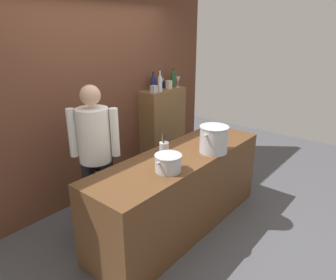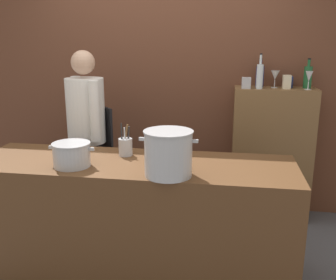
{
  "view_description": "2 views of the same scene",
  "coord_description": "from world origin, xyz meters",
  "px_view_note": "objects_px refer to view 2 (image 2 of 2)",
  "views": [
    {
      "loc": [
        -2.41,
        -1.83,
        2.19
      ],
      "look_at": [
        0.1,
        0.26,
        0.98
      ],
      "focal_mm": 32.5,
      "sensor_mm": 36.0,
      "label": 1
    },
    {
      "loc": [
        0.66,
        -2.51,
        1.75
      ],
      "look_at": [
        0.2,
        0.37,
        0.97
      ],
      "focal_mm": 40.63,
      "sensor_mm": 36.0,
      "label": 2
    }
  ],
  "objects_px": {
    "spice_tin_cream": "(287,82)",
    "spice_tin_navy": "(288,82)",
    "wine_glass_short": "(309,77)",
    "spice_tin_silver": "(246,83)",
    "wine_bottle_green": "(308,77)",
    "wine_glass_tall": "(275,76)",
    "wine_bottle_cobalt": "(260,76)",
    "chef": "(87,129)",
    "wine_bottle_clear": "(260,76)",
    "utensil_crock": "(125,146)",
    "stockpot_large": "(168,153)",
    "stockpot_small": "(72,155)"
  },
  "relations": [
    {
      "from": "spice_tin_cream",
      "to": "spice_tin_navy",
      "type": "bearing_deg",
      "value": 77.8
    },
    {
      "from": "wine_glass_short",
      "to": "spice_tin_silver",
      "type": "bearing_deg",
      "value": 179.24
    },
    {
      "from": "wine_bottle_green",
      "to": "spice_tin_silver",
      "type": "relative_size",
      "value": 2.69
    },
    {
      "from": "wine_glass_tall",
      "to": "wine_bottle_cobalt",
      "type": "bearing_deg",
      "value": 162.56
    },
    {
      "from": "spice_tin_navy",
      "to": "spice_tin_cream",
      "type": "height_order",
      "value": "spice_tin_cream"
    },
    {
      "from": "chef",
      "to": "wine_bottle_clear",
      "type": "bearing_deg",
      "value": -116.46
    },
    {
      "from": "chef",
      "to": "utensil_crock",
      "type": "distance_m",
      "value": 0.74
    },
    {
      "from": "wine_glass_short",
      "to": "spice_tin_cream",
      "type": "distance_m",
      "value": 0.2
    },
    {
      "from": "stockpot_large",
      "to": "wine_glass_short",
      "type": "height_order",
      "value": "wine_glass_short"
    },
    {
      "from": "chef",
      "to": "stockpot_large",
      "type": "xyz_separation_m",
      "value": [
        0.89,
        -0.92,
        0.08
      ]
    },
    {
      "from": "wine_bottle_cobalt",
      "to": "wine_bottle_clear",
      "type": "xyz_separation_m",
      "value": [
        -0.01,
        -0.14,
        0.02
      ]
    },
    {
      "from": "wine_glass_tall",
      "to": "spice_tin_cream",
      "type": "xyz_separation_m",
      "value": [
        0.1,
        -0.06,
        -0.05
      ]
    },
    {
      "from": "utensil_crock",
      "to": "spice_tin_navy",
      "type": "xyz_separation_m",
      "value": [
        1.3,
        1.11,
        0.39
      ]
    },
    {
      "from": "stockpot_large",
      "to": "spice_tin_navy",
      "type": "relative_size",
      "value": 3.56
    },
    {
      "from": "spice_tin_navy",
      "to": "spice_tin_silver",
      "type": "bearing_deg",
      "value": -160.17
    },
    {
      "from": "spice_tin_silver",
      "to": "chef",
      "type": "bearing_deg",
      "value": -163.22
    },
    {
      "from": "stockpot_small",
      "to": "spice_tin_navy",
      "type": "relative_size",
      "value": 3.05
    },
    {
      "from": "stockpot_small",
      "to": "wine_bottle_cobalt",
      "type": "bearing_deg",
      "value": 46.28
    },
    {
      "from": "wine_bottle_cobalt",
      "to": "wine_bottle_clear",
      "type": "bearing_deg",
      "value": -94.88
    },
    {
      "from": "wine_bottle_clear",
      "to": "wine_glass_tall",
      "type": "bearing_deg",
      "value": 34.09
    },
    {
      "from": "wine_bottle_cobalt",
      "to": "wine_glass_tall",
      "type": "relative_size",
      "value": 1.66
    },
    {
      "from": "wine_bottle_green",
      "to": "spice_tin_navy",
      "type": "xyz_separation_m",
      "value": [
        -0.17,
        0.04,
        -0.05
      ]
    },
    {
      "from": "wine_bottle_green",
      "to": "wine_glass_tall",
      "type": "height_order",
      "value": "wine_bottle_green"
    },
    {
      "from": "wine_glass_short",
      "to": "utensil_crock",
      "type": "bearing_deg",
      "value": -146.83
    },
    {
      "from": "stockpot_small",
      "to": "wine_bottle_cobalt",
      "type": "height_order",
      "value": "wine_bottle_cobalt"
    },
    {
      "from": "wine_bottle_clear",
      "to": "spice_tin_silver",
      "type": "xyz_separation_m",
      "value": [
        -0.12,
        0.01,
        -0.07
      ]
    },
    {
      "from": "stockpot_small",
      "to": "wine_bottle_green",
      "type": "bearing_deg",
      "value": 37.74
    },
    {
      "from": "stockpot_small",
      "to": "spice_tin_navy",
      "type": "xyz_separation_m",
      "value": [
        1.6,
        1.41,
        0.37
      ]
    },
    {
      "from": "chef",
      "to": "spice_tin_cream",
      "type": "height_order",
      "value": "chef"
    },
    {
      "from": "spice_tin_cream",
      "to": "stockpot_large",
      "type": "bearing_deg",
      "value": -123.03
    },
    {
      "from": "wine_bottle_clear",
      "to": "wine_glass_tall",
      "type": "xyz_separation_m",
      "value": [
        0.15,
        0.1,
        -0.01
      ]
    },
    {
      "from": "wine_bottle_clear",
      "to": "spice_tin_cream",
      "type": "height_order",
      "value": "wine_bottle_clear"
    },
    {
      "from": "stockpot_large",
      "to": "stockpot_small",
      "type": "xyz_separation_m",
      "value": [
        -0.68,
        0.08,
        -0.06
      ]
    },
    {
      "from": "stockpot_large",
      "to": "wine_glass_short",
      "type": "xyz_separation_m",
      "value": [
        1.08,
        1.34,
        0.37
      ]
    },
    {
      "from": "stockpot_large",
      "to": "wine_bottle_clear",
      "type": "height_order",
      "value": "wine_bottle_clear"
    },
    {
      "from": "spice_tin_silver",
      "to": "wine_bottle_clear",
      "type": "bearing_deg",
      "value": -6.07
    },
    {
      "from": "stockpot_large",
      "to": "spice_tin_cream",
      "type": "distance_m",
      "value": 1.66
    },
    {
      "from": "stockpot_large",
      "to": "spice_tin_navy",
      "type": "bearing_deg",
      "value": 58.38
    },
    {
      "from": "chef",
      "to": "spice_tin_navy",
      "type": "xyz_separation_m",
      "value": [
        1.81,
        0.57,
        0.39
      ]
    },
    {
      "from": "chef",
      "to": "spice_tin_silver",
      "type": "distance_m",
      "value": 1.53
    },
    {
      "from": "spice_tin_cream",
      "to": "wine_bottle_cobalt",
      "type": "bearing_deg",
      "value": 155.6
    },
    {
      "from": "stockpot_small",
      "to": "utensil_crock",
      "type": "relative_size",
      "value": 1.3
    },
    {
      "from": "stockpot_small",
      "to": "wine_bottle_clear",
      "type": "height_order",
      "value": "wine_bottle_clear"
    },
    {
      "from": "chef",
      "to": "wine_glass_short",
      "type": "distance_m",
      "value": 2.06
    },
    {
      "from": "stockpot_large",
      "to": "wine_bottle_cobalt",
      "type": "height_order",
      "value": "wine_bottle_cobalt"
    },
    {
      "from": "stockpot_small",
      "to": "utensil_crock",
      "type": "bearing_deg",
      "value": 45.69
    },
    {
      "from": "chef",
      "to": "spice_tin_cream",
      "type": "distance_m",
      "value": 1.88
    },
    {
      "from": "utensil_crock",
      "to": "spice_tin_cream",
      "type": "relative_size",
      "value": 1.97
    },
    {
      "from": "wine_bottle_clear",
      "to": "wine_glass_short",
      "type": "xyz_separation_m",
      "value": [
        0.44,
        0.01,
        -0.01
      ]
    },
    {
      "from": "wine_bottle_green",
      "to": "spice_tin_cream",
      "type": "height_order",
      "value": "wine_bottle_green"
    }
  ]
}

